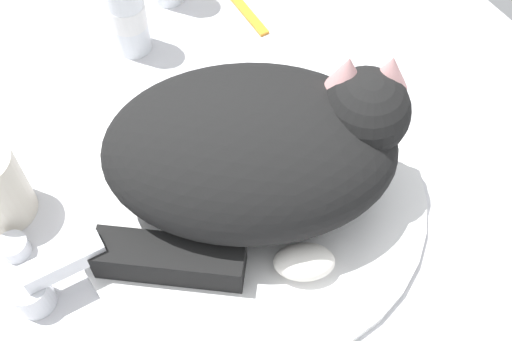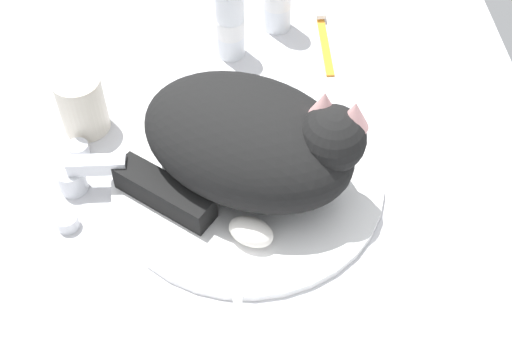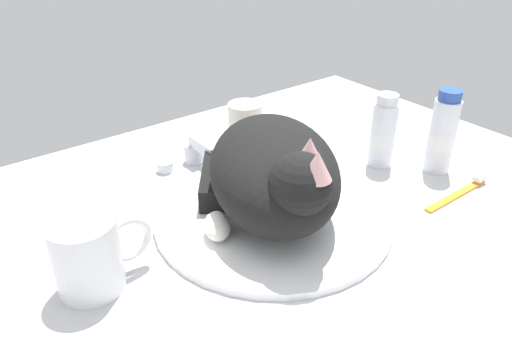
{
  "view_description": "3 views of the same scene",
  "coord_description": "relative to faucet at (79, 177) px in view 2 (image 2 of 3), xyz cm",
  "views": [
    {
      "loc": [
        -29.39,
        16.33,
        53.78
      ],
      "look_at": [
        -1.36,
        0.14,
        6.72
      ],
      "focal_mm": 43.94,
      "sensor_mm": 36.0,
      "label": 1
    },
    {
      "loc": [
        -54.75,
        1.64,
        67.62
      ],
      "look_at": [
        -2.96,
        -0.93,
        5.73
      ],
      "focal_mm": 46.98,
      "sensor_mm": 36.0,
      "label": 2
    },
    {
      "loc": [
        -38.89,
        -46.81,
        42.14
      ],
      "look_at": [
        -1.6,
        2.01,
        7.7
      ],
      "focal_mm": 34.65,
      "sensor_mm": 36.0,
      "label": 3
    }
  ],
  "objects": [
    {
      "name": "faucet",
      "position": [
        0.0,
        0.0,
        0.0
      ],
      "size": [
        14.66,
        9.09,
        5.44
      ],
      "color": "silver",
      "rests_on": "ground_plane"
    },
    {
      "name": "toothpaste_bottle",
      "position": [
        25.66,
        -19.82,
        3.84
      ],
      "size": [
        4.34,
        4.34,
        13.14
      ],
      "color": "white",
      "rests_on": "ground_plane"
    },
    {
      "name": "cat",
      "position": [
        -0.49,
        -21.96,
        5.83
      ],
      "size": [
        28.78,
        33.09,
        15.81
      ],
      "color": "black",
      "rests_on": "sink_basin"
    },
    {
      "name": "rinse_cup",
      "position": [
        11.0,
        0.55,
        2.02
      ],
      "size": [
        6.33,
        6.33,
        8.59
      ],
      "color": "silver",
      "rests_on": "ground_plane"
    },
    {
      "name": "toothbrush",
      "position": [
        28.0,
        -34.5,
        -1.75
      ],
      "size": [
        15.05,
        1.44,
        1.6
      ],
      "color": "orange",
      "rests_on": "ground_plane"
    },
    {
      "name": "sink_basin",
      "position": [
        0.0,
        -21.32,
        -1.74
      ],
      "size": [
        35.05,
        35.05,
        1.07
      ],
      "primitive_type": "cylinder",
      "color": "white",
      "rests_on": "ground_plane"
    },
    {
      "name": "ground_plane",
      "position": [
        0.0,
        -21.32,
        -3.77
      ],
      "size": [
        110.0,
        82.5,
        3.0
      ],
      "primitive_type": "cube",
      "color": "silver"
    }
  ]
}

